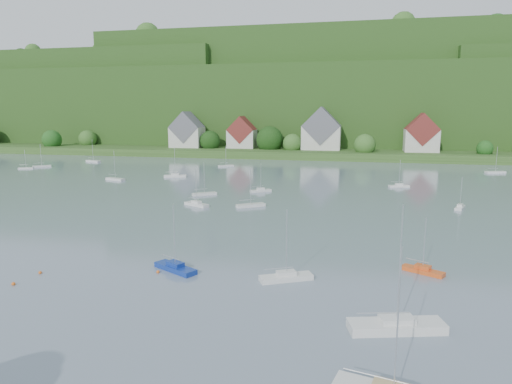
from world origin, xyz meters
TOP-DOWN VIEW (x-y plane):
  - far_shore_strip at (0.00, 200.00)m, footprint 600.00×60.00m
  - forested_ridge at (0.39, 268.57)m, footprint 620.00×181.22m
  - village_building_0 at (-55.00, 187.00)m, footprint 14.00×10.40m
  - village_building_1 at (-30.00, 189.00)m, footprint 12.00×9.36m
  - village_building_2 at (5.00, 188.00)m, footprint 16.00×11.44m
  - village_building_3 at (45.00, 186.00)m, footprint 13.00×10.40m
  - near_sailboat_1 at (-0.53, 41.22)m, footprint 6.25×4.49m
  - near_sailboat_3 at (13.16, 40.98)m, footprint 6.25×4.37m
  - near_sailboat_4 at (24.59, 30.93)m, footprint 8.79×4.56m
  - near_sailboat_5 at (28.79, 46.97)m, footprint 5.08×3.67m
  - mooring_buoy_0 at (-16.39, 32.85)m, footprint 0.44×0.44m
  - mooring_buoy_2 at (13.44, 42.35)m, footprint 0.49×0.49m
  - mooring_buoy_3 at (-2.26, 40.02)m, footprint 0.42×0.42m
  - mooring_buoy_5 at (-15.94, 36.70)m, footprint 0.41×0.41m
  - far_sailboat_cluster at (7.42, 116.59)m, footprint 193.59×73.08m

SIDE VIEW (x-z plane):
  - mooring_buoy_0 at x=-16.39m, z-range -0.22..0.22m
  - mooring_buoy_2 at x=13.44m, z-range -0.25..0.25m
  - mooring_buoy_3 at x=-2.26m, z-range -0.21..0.21m
  - mooring_buoy_5 at x=-15.94m, z-range -0.20..0.20m
  - far_sailboat_cluster at x=7.42m, z-range -3.98..4.73m
  - near_sailboat_5 at x=28.79m, z-range -3.00..3.80m
  - near_sailboat_3 at x=13.16m, z-range -3.71..4.59m
  - near_sailboat_1 at x=-0.53m, z-range -3.73..4.62m
  - near_sailboat_4 at x=24.59m, z-range -5.17..6.25m
  - far_shore_strip at x=0.00m, z-range 0.00..3.00m
  - village_building_1 at x=-30.00m, z-range 1.75..15.75m
  - village_building_3 at x=45.00m, z-range 1.68..17.18m
  - village_building_0 at x=-55.00m, z-range 1.51..17.51m
  - village_building_2 at x=5.00m, z-range 1.27..19.27m
  - forested_ridge at x=0.39m, z-range -12.06..57.83m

